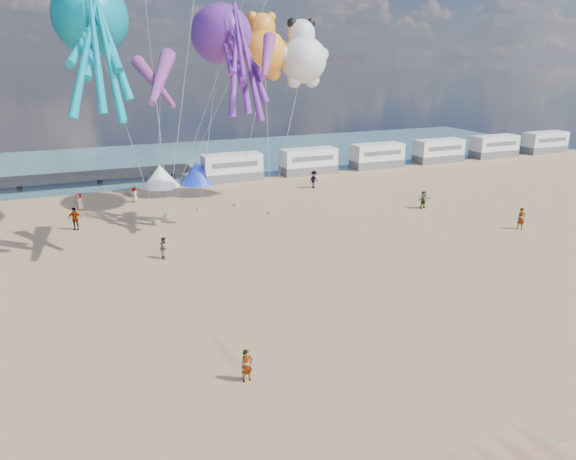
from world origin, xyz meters
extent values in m
plane|color=tan|center=(0.00, 0.00, 0.00)|extent=(120.00, 120.00, 0.00)
plane|color=#3E6776|center=(0.00, 55.00, 0.02)|extent=(120.00, 120.00, 0.00)
cube|color=silver|center=(6.00, 40.00, 1.50)|extent=(6.60, 2.50, 3.00)
cube|color=silver|center=(15.50, 40.00, 1.50)|extent=(6.60, 2.50, 3.00)
cube|color=silver|center=(25.00, 40.00, 1.50)|extent=(6.60, 2.50, 3.00)
cube|color=silver|center=(34.50, 40.00, 1.50)|extent=(6.60, 2.50, 3.00)
cube|color=silver|center=(44.00, 40.00, 1.50)|extent=(6.60, 2.50, 3.00)
cube|color=silver|center=(53.50, 40.00, 1.50)|extent=(6.60, 2.50, 3.00)
cone|color=white|center=(-2.00, 40.00, 1.20)|extent=(4.00, 4.00, 2.40)
cone|color=#1933CC|center=(2.00, 40.00, 1.20)|extent=(4.00, 4.00, 2.40)
imported|color=tan|center=(-4.37, 2.96, 0.75)|extent=(0.60, 0.44, 1.49)
imported|color=#7F6659|center=(-5.33, 34.61, 0.76)|extent=(0.64, 0.66, 1.53)
imported|color=#7F6659|center=(-5.18, 18.77, 0.75)|extent=(0.62, 0.82, 1.51)
imported|color=#7F6659|center=(12.97, 33.14, 0.93)|extent=(1.12, 1.03, 1.85)
imported|color=#7F6659|center=(-10.77, 27.77, 0.93)|extent=(1.37, 1.06, 1.86)
imported|color=#7F6659|center=(18.97, 22.23, 0.82)|extent=(1.00, 0.52, 1.63)
imported|color=#7F6659|center=(22.51, 14.17, 0.88)|extent=(1.72, 1.02, 1.77)
imported|color=#7F6659|center=(-10.28, 33.78, 0.78)|extent=(0.67, 0.66, 1.56)
cube|color=gray|center=(-4.43, 27.20, 0.11)|extent=(0.50, 0.35, 0.22)
cube|color=gray|center=(-0.20, 29.37, 0.11)|extent=(0.50, 0.35, 0.22)
cube|color=gray|center=(5.43, 26.05, 0.11)|extent=(0.50, 0.35, 0.22)
cube|color=gray|center=(3.36, 29.67, 0.11)|extent=(0.50, 0.35, 0.22)
cube|color=gray|center=(-3.20, 28.54, 0.11)|extent=(0.50, 0.35, 0.22)
camera|label=1|loc=(-9.94, -15.11, 13.14)|focal=32.00mm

